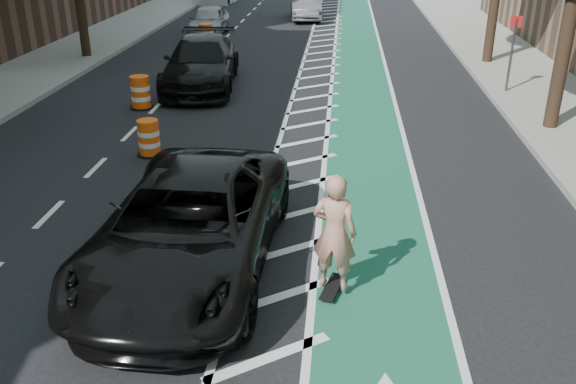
# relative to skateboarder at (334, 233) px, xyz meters

# --- Properties ---
(ground) EXTENTS (120.00, 120.00, 0.00)m
(ground) POSITION_rel_skateboarder_xyz_m (-2.30, -0.22, -1.02)
(ground) COLOR black
(ground) RESTS_ON ground
(bike_lane) EXTENTS (2.00, 90.00, 0.01)m
(bike_lane) POSITION_rel_skateboarder_xyz_m (0.70, 9.78, -1.02)
(bike_lane) COLOR #1C624B
(bike_lane) RESTS_ON ground
(buffer_strip) EXTENTS (1.40, 90.00, 0.01)m
(buffer_strip) POSITION_rel_skateboarder_xyz_m (-0.80, 9.78, -1.02)
(buffer_strip) COLOR silver
(buffer_strip) RESTS_ON ground
(curb_right) EXTENTS (0.12, 90.00, 0.16)m
(curb_right) POSITION_rel_skateboarder_xyz_m (4.75, 9.78, -0.94)
(curb_right) COLOR gray
(curb_right) RESTS_ON ground
(curb_left) EXTENTS (0.12, 90.00, 0.16)m
(curb_left) POSITION_rel_skateboarder_xyz_m (-9.35, 9.78, -0.94)
(curb_left) COLOR gray
(curb_left) RESTS_ON ground
(sign_post) EXTENTS (0.35, 0.08, 2.47)m
(sign_post) POSITION_rel_skateboarder_xyz_m (5.30, 11.78, 0.33)
(sign_post) COLOR #4C4C4C
(sign_post) RESTS_ON ground
(skateboard) EXTENTS (0.40, 0.80, 0.10)m
(skateboard) POSITION_rel_skateboarder_xyz_m (-0.00, 0.00, -0.94)
(skateboard) COLOR black
(skateboard) RESTS_ON ground
(skateboarder) EXTENTS (0.76, 0.59, 1.84)m
(skateboarder) POSITION_rel_skateboarder_xyz_m (0.00, 0.00, 0.00)
(skateboarder) COLOR tan
(skateboarder) RESTS_ON skateboard
(suv_near) EXTENTS (2.81, 5.78, 1.58)m
(suv_near) POSITION_rel_skateboarder_xyz_m (-2.30, 0.50, -0.23)
(suv_near) COLOR black
(suv_near) RESTS_ON ground
(suv_far) EXTENTS (2.76, 5.71, 1.60)m
(suv_far) POSITION_rel_skateboarder_xyz_m (-4.63, 11.95, -0.22)
(suv_far) COLOR black
(suv_far) RESTS_ON ground
(car_silver) EXTENTS (1.71, 4.06, 1.37)m
(car_silver) POSITION_rel_skateboarder_xyz_m (-6.42, 21.67, -0.34)
(car_silver) COLOR #95959A
(car_silver) RESTS_ON ground
(car_grey) EXTENTS (2.07, 4.63, 1.47)m
(car_grey) POSITION_rel_skateboarder_xyz_m (-2.10, 27.11, -0.29)
(car_grey) COLOR slate
(car_grey) RESTS_ON ground
(barrel_a) EXTENTS (0.64, 0.64, 0.87)m
(barrel_a) POSITION_rel_skateboarder_xyz_m (-4.50, 5.52, -0.62)
(barrel_a) COLOR #FF570D
(barrel_a) RESTS_ON ground
(barrel_b) EXTENTS (0.71, 0.71, 0.97)m
(barrel_b) POSITION_rel_skateboarder_xyz_m (-5.90, 9.33, -0.57)
(barrel_b) COLOR #F8540D
(barrel_b) RESTS_ON ground
(barrel_c) EXTENTS (0.75, 0.75, 1.02)m
(barrel_c) POSITION_rel_skateboarder_xyz_m (-5.88, 18.53, -0.54)
(barrel_c) COLOR #EC450C
(barrel_c) RESTS_ON ground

